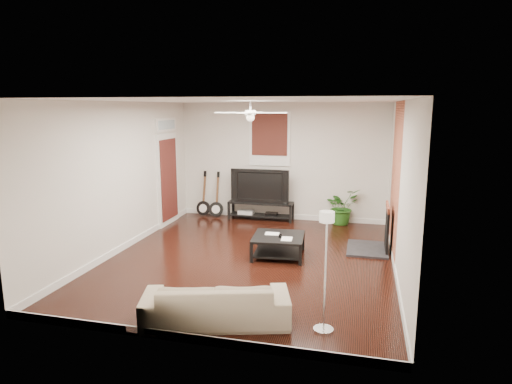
# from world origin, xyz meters

# --- Properties ---
(room) EXTENTS (5.01, 6.01, 2.81)m
(room) POSITION_xyz_m (0.00, 0.00, 1.40)
(room) COLOR black
(room) RESTS_ON ground
(brick_accent) EXTENTS (0.02, 2.20, 2.80)m
(brick_accent) POSITION_xyz_m (2.49, 1.00, 1.40)
(brick_accent) COLOR #A95236
(brick_accent) RESTS_ON floor
(fireplace) EXTENTS (0.80, 1.10, 0.92)m
(fireplace) POSITION_xyz_m (2.20, 1.00, 0.46)
(fireplace) COLOR black
(fireplace) RESTS_ON floor
(window_back) EXTENTS (1.00, 0.06, 1.30)m
(window_back) POSITION_xyz_m (-0.30, 2.97, 1.95)
(window_back) COLOR #37170F
(window_back) RESTS_ON wall_back
(door_left) EXTENTS (0.08, 1.00, 2.50)m
(door_left) POSITION_xyz_m (-2.46, 1.90, 1.25)
(door_left) COLOR white
(door_left) RESTS_ON wall_left
(tv_stand) EXTENTS (1.57, 0.42, 0.44)m
(tv_stand) POSITION_xyz_m (-0.47, 2.78, 0.22)
(tv_stand) COLOR black
(tv_stand) RESTS_ON floor
(tv) EXTENTS (1.41, 0.18, 0.81)m
(tv) POSITION_xyz_m (-0.47, 2.80, 0.84)
(tv) COLOR black
(tv) RESTS_ON tv_stand
(coffee_table) EXTENTS (0.98, 0.98, 0.38)m
(coffee_table) POSITION_xyz_m (0.46, 0.25, 0.19)
(coffee_table) COLOR black
(coffee_table) RESTS_ON floor
(sofa) EXTENTS (1.98, 1.21, 0.54)m
(sofa) POSITION_xyz_m (0.17, -2.42, 0.27)
(sofa) COLOR tan
(sofa) RESTS_ON floor
(floor_lamp) EXTENTS (0.31, 0.31, 1.51)m
(floor_lamp) POSITION_xyz_m (1.52, -2.32, 0.75)
(floor_lamp) COLOR white
(floor_lamp) RESTS_ON floor
(potted_plant) EXTENTS (1.00, 1.00, 0.84)m
(potted_plant) POSITION_xyz_m (1.46, 2.82, 0.42)
(potted_plant) COLOR #265F1B
(potted_plant) RESTS_ON floor
(guitar_left) EXTENTS (0.37, 0.27, 1.14)m
(guitar_left) POSITION_xyz_m (-1.94, 2.75, 0.57)
(guitar_left) COLOR black
(guitar_left) RESTS_ON floor
(guitar_right) EXTENTS (0.36, 0.26, 1.14)m
(guitar_right) POSITION_xyz_m (-1.59, 2.72, 0.57)
(guitar_right) COLOR black
(guitar_right) RESTS_ON floor
(ceiling_fan) EXTENTS (1.24, 1.24, 0.32)m
(ceiling_fan) POSITION_xyz_m (0.00, 0.00, 2.60)
(ceiling_fan) COLOR white
(ceiling_fan) RESTS_ON ceiling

